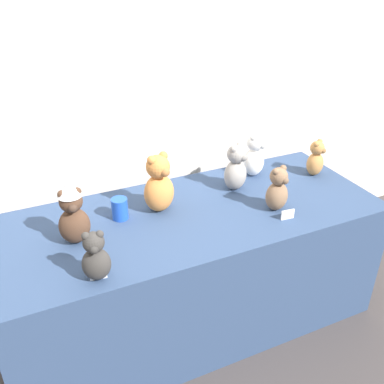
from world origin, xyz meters
name	(u,v)px	position (x,y,z in m)	size (l,w,h in m)	color
ground_plane	(211,347)	(0.00, 0.00, 0.00)	(10.00, 10.00, 0.00)	#3D3838
wall_back	(145,70)	(0.00, 0.89, 1.30)	(7.00, 0.08, 2.60)	silver
display_table	(192,268)	(0.00, 0.25, 0.36)	(1.96, 0.79, 0.72)	navy
teddy_bear_cocoa	(73,213)	(-0.58, 0.24, 0.87)	(0.14, 0.13, 0.31)	#4C3323
teddy_bear_charcoal	(96,257)	(-0.56, -0.05, 0.83)	(0.13, 0.12, 0.23)	#383533
teddy_bear_ginger	(159,185)	(-0.14, 0.34, 0.87)	(0.20, 0.18, 0.31)	#D17F3D
teddy_bear_ash	(236,168)	(0.32, 0.38, 0.85)	(0.18, 0.17, 0.27)	gray
teddy_bear_mocha	(277,190)	(0.41, 0.10, 0.83)	(0.15, 0.14, 0.24)	#7F6047
teddy_bear_snow	(254,156)	(0.51, 0.49, 0.84)	(0.18, 0.17, 0.27)	white
teddy_bear_caramel	(316,159)	(0.84, 0.34, 0.82)	(0.14, 0.14, 0.22)	#B27A42
party_cup_blue	(120,209)	(-0.35, 0.35, 0.78)	(0.08, 0.08, 0.11)	blue
name_card_front_left	(98,274)	(-0.56, -0.05, 0.75)	(0.07, 0.01, 0.05)	white
name_card_front_middle	(288,215)	(0.41, 0.00, 0.75)	(0.07, 0.01, 0.05)	white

